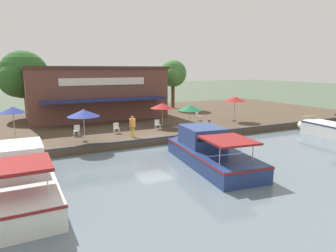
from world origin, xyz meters
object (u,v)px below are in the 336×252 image
(cafe_chair_beside_entrance, at_px, (77,130))
(cafe_chair_mid_patio, at_px, (157,124))
(mooring_post, at_px, (209,126))
(tree_behind_restaurant, at_px, (22,76))
(cafe_chair_far_corner_seat, at_px, (116,127))
(motorboat_nearest_quay, at_px, (205,150))
(motorboat_far_downstream, at_px, (15,178))
(tree_downstream_bank, at_px, (173,74))
(patio_umbrella_mid_patio_right, at_px, (190,108))
(patio_umbrella_by_entrance, at_px, (13,110))
(patio_umbrella_far_corner, at_px, (235,99))
(waterfront_restaurant, at_px, (94,92))
(cafe_chair_back_row_seat, at_px, (198,116))
(person_at_quay_edge, at_px, (132,124))
(motorboat_distant_upstream, at_px, (333,130))
(patio_umbrella_back_row, at_px, (162,106))
(patio_umbrella_near_quay_edge, at_px, (83,113))

(cafe_chair_beside_entrance, height_order, cafe_chair_mid_patio, same)
(mooring_post, relative_size, tree_behind_restaurant, 0.14)
(cafe_chair_far_corner_seat, relative_size, motorboat_nearest_quay, 0.09)
(motorboat_far_downstream, height_order, tree_downstream_bank, tree_downstream_bank)
(patio_umbrella_mid_patio_right, distance_m, cafe_chair_far_corner_seat, 6.54)
(patio_umbrella_by_entrance, height_order, mooring_post, patio_umbrella_by_entrance)
(patio_umbrella_by_entrance, bearing_deg, motorboat_far_downstream, -0.04)
(patio_umbrella_by_entrance, bearing_deg, cafe_chair_mid_patio, 83.77)
(patio_umbrella_far_corner, height_order, motorboat_nearest_quay, patio_umbrella_far_corner)
(patio_umbrella_far_corner, relative_size, cafe_chair_far_corner_seat, 2.99)
(patio_umbrella_far_corner, relative_size, tree_downstream_bank, 0.40)
(tree_downstream_bank, bearing_deg, waterfront_restaurant, -79.05)
(waterfront_restaurant, distance_m, cafe_chair_back_row_seat, 11.87)
(waterfront_restaurant, distance_m, patio_umbrella_far_corner, 15.33)
(patio_umbrella_mid_patio_right, relative_size, cafe_chair_beside_entrance, 2.60)
(cafe_chair_back_row_seat, height_order, person_at_quay_edge, person_at_quay_edge)
(cafe_chair_back_row_seat, distance_m, motorboat_distant_upstream, 12.35)
(cafe_chair_mid_patio, distance_m, motorboat_nearest_quay, 8.24)
(patio_umbrella_back_row, xyz_separation_m, mooring_post, (3.85, 2.54, -1.43))
(cafe_chair_far_corner_seat, height_order, person_at_quay_edge, person_at_quay_edge)
(tree_behind_restaurant, bearing_deg, cafe_chair_beside_entrance, 15.57)
(patio_umbrella_mid_patio_right, distance_m, cafe_chair_mid_patio, 3.20)
(person_at_quay_edge, height_order, tree_downstream_bank, tree_downstream_bank)
(waterfront_restaurant, relative_size, patio_umbrella_back_row, 6.44)
(patio_umbrella_far_corner, distance_m, mooring_post, 6.57)
(cafe_chair_beside_entrance, bearing_deg, waterfront_restaurant, 158.90)
(patio_umbrella_back_row, distance_m, tree_behind_restaurant, 16.33)
(patio_umbrella_mid_patio_right, xyz_separation_m, cafe_chair_mid_patio, (-1.32, -2.52, -1.45))
(patio_umbrella_near_quay_edge, xyz_separation_m, cafe_chair_far_corner_seat, (-1.88, 2.96, -1.64))
(cafe_chair_beside_entrance, distance_m, cafe_chair_back_row_seat, 12.63)
(patio_umbrella_back_row, distance_m, cafe_chair_far_corner_seat, 4.89)
(patio_umbrella_mid_patio_right, distance_m, tree_behind_restaurant, 19.04)
(patio_umbrella_far_corner, xyz_separation_m, tree_behind_restaurant, (-12.21, -18.99, 2.22))
(person_at_quay_edge, bearing_deg, patio_umbrella_back_row, 125.41)
(cafe_chair_beside_entrance, bearing_deg, tree_downstream_bank, 128.52)
(motorboat_nearest_quay, bearing_deg, cafe_chair_mid_patio, 176.77)
(waterfront_restaurant, bearing_deg, person_at_quay_edge, 0.75)
(motorboat_far_downstream, bearing_deg, cafe_chair_beside_entrance, 154.16)
(patio_umbrella_by_entrance, height_order, motorboat_nearest_quay, patio_umbrella_by_entrance)
(cafe_chair_beside_entrance, relative_size, cafe_chair_far_corner_seat, 1.00)
(patio_umbrella_by_entrance, relative_size, motorboat_nearest_quay, 0.27)
(motorboat_far_downstream, height_order, mooring_post, motorboat_far_downstream)
(cafe_chair_back_row_seat, relative_size, motorboat_nearest_quay, 0.09)
(cafe_chair_beside_entrance, xyz_separation_m, motorboat_nearest_quay, (8.71, 6.35, -0.26))
(cafe_chair_back_row_seat, height_order, motorboat_nearest_quay, motorboat_nearest_quay)
(patio_umbrella_back_row, xyz_separation_m, patio_umbrella_near_quay_edge, (2.70, -7.55, 0.17))
(patio_umbrella_mid_patio_right, relative_size, cafe_chair_mid_patio, 2.60)
(patio_umbrella_by_entrance, relative_size, patio_umbrella_near_quay_edge, 1.05)
(cafe_chair_far_corner_seat, xyz_separation_m, motorboat_distant_upstream, (7.44, 16.93, -0.36))
(motorboat_nearest_quay, distance_m, tree_behind_restaurant, 23.39)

